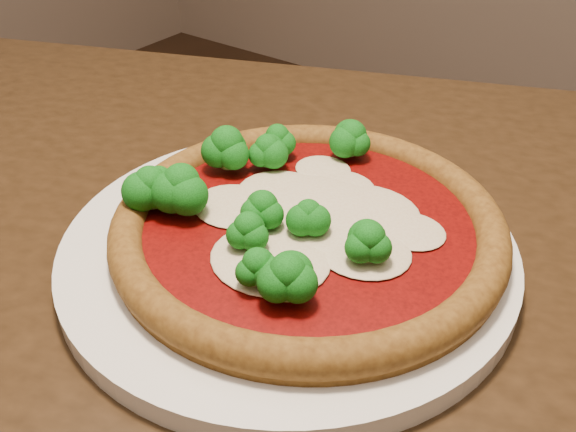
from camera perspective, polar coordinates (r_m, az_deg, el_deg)
The scene contains 3 objects.
dining_table at distance 0.56m, azimuth -3.57°, elevation -12.51°, with size 1.41×1.22×0.75m.
plate at distance 0.50m, azimuth 0.00°, elevation -2.89°, with size 0.35×0.35×0.02m, color silver.
pizza at distance 0.49m, azimuth 1.02°, elevation -0.27°, with size 0.30×0.30×0.06m.
Camera 1 is at (0.27, -0.20, 1.07)m, focal length 40.00 mm.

